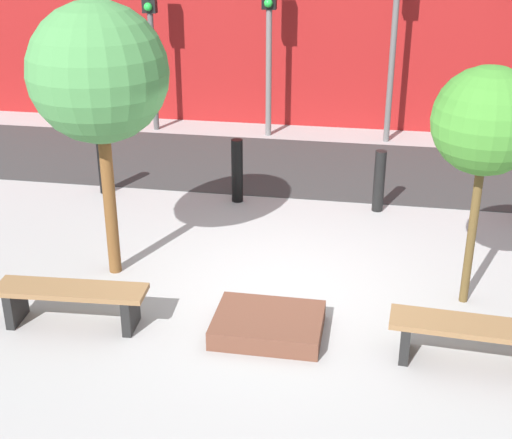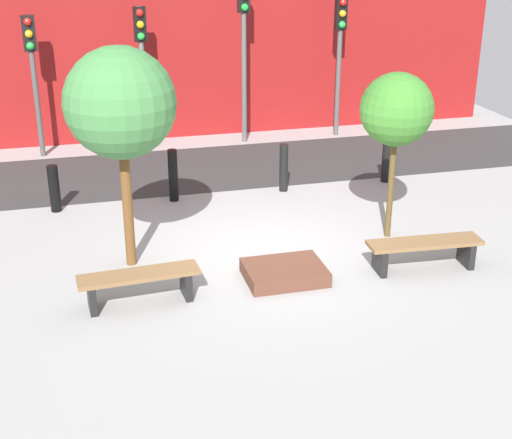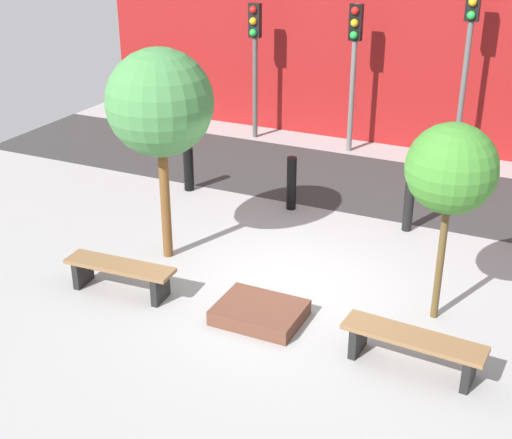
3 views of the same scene
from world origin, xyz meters
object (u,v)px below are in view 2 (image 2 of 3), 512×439
object	(u,v)px
bench_right	(424,249)
bollard_far_left	(54,189)
bollard_center	(284,168)
traffic_light_mid_west	(142,52)
planter_bed	(285,272)
bollard_right	(386,160)
traffic_light_west	(32,60)
traffic_light_east	(340,41)
bench_left	(139,282)
traffic_light_mid_east	(244,32)
tree_behind_left_bench	(120,104)
bollard_left	(173,175)
tree_behind_right_bench	(397,110)

from	to	relation	value
bench_right	bollard_far_left	bearing A→B (deg)	147.88
bollard_center	traffic_light_mid_west	xyz separation A→B (m)	(-2.34, 3.72, 1.82)
planter_bed	bollard_far_left	distance (m)	5.08
bollard_right	bollard_center	bearing A→B (deg)	180.00
planter_bed	traffic_light_west	size ratio (longest dim) A/B	0.37
traffic_light_west	traffic_light_east	size ratio (longest dim) A/B	0.93
traffic_light_mid_west	traffic_light_east	bearing A→B (deg)	0.00
bench_left	traffic_light_mid_west	size ratio (longest dim) A/B	0.52
bench_right	traffic_light_mid_west	size ratio (longest dim) A/B	0.55
bench_left	traffic_light_mid_east	world-z (taller)	traffic_light_mid_east
tree_behind_left_bench	bollard_far_left	bearing A→B (deg)	113.35
bench_left	bollard_left	bearing A→B (deg)	71.23
tree_behind_left_bench	traffic_light_mid_east	size ratio (longest dim) A/B	0.88
traffic_light_east	traffic_light_west	bearing A→B (deg)	-180.00
tree_behind_left_bench	traffic_light_west	world-z (taller)	tree_behind_left_bench
bollard_far_left	traffic_light_east	distance (m)	8.16
tree_behind_left_bench	bollard_left	world-z (taller)	tree_behind_left_bench
bench_left	bollard_left	size ratio (longest dim) A/B	1.67
bollard_right	traffic_light_mid_west	distance (m)	6.17
bollard_far_left	traffic_light_east	bearing A→B (deg)	27.94
tree_behind_left_bench	bollard_right	world-z (taller)	tree_behind_left_bench
planter_bed	tree_behind_left_bench	world-z (taller)	tree_behind_left_bench
planter_bed	tree_behind_left_bench	xyz separation A→B (m)	(-2.20, 1.13, 2.47)
traffic_light_mid_west	traffic_light_mid_east	xyz separation A→B (m)	(2.43, 0.00, 0.37)
tree_behind_left_bench	traffic_light_mid_west	xyz separation A→B (m)	(0.98, 6.39, -0.26)
bollard_far_left	bollard_left	world-z (taller)	bollard_left
bollard_left	traffic_light_west	bearing A→B (deg)	124.29
bench_left	bollard_center	xyz separation A→B (m)	(3.32, 4.00, 0.15)
traffic_light_mid_west	bench_left	bearing A→B (deg)	-97.27
bench_right	bollard_left	world-z (taller)	bollard_left
planter_bed	tree_behind_left_bench	distance (m)	3.49
bollard_center	bollard_right	bearing A→B (deg)	0.00
bollard_far_left	traffic_light_west	world-z (taller)	traffic_light_west
traffic_light_east	bollard_right	bearing A→B (deg)	-94.58
tree_behind_left_bench	traffic_light_east	xyz separation A→B (m)	(5.85, 6.39, -0.19)
bench_right	bollard_left	bearing A→B (deg)	133.32
bench_left	bollard_center	world-z (taller)	bollard_center
tree_behind_left_bench	bench_left	bearing A→B (deg)	-90.00
planter_bed	tree_behind_right_bench	bearing A→B (deg)	27.09
bollard_far_left	bollard_center	size ratio (longest dim) A/B	0.92
planter_bed	bollard_left	bearing A→B (deg)	106.41
traffic_light_west	traffic_light_mid_west	bearing A→B (deg)	0.01
bollard_center	traffic_light_east	bearing A→B (deg)	55.71
planter_bed	traffic_light_mid_west	world-z (taller)	traffic_light_mid_west
bench_left	bench_right	world-z (taller)	same
tree_behind_right_bench	bench_right	bearing A→B (deg)	-90.00
bollard_center	traffic_light_mid_west	distance (m)	4.75
bench_right	tree_behind_right_bench	distance (m)	2.30
traffic_light_mid_west	traffic_light_east	size ratio (longest dim) A/B	0.97
traffic_light_mid_west	tree_behind_left_bench	bearing A→B (deg)	-98.76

